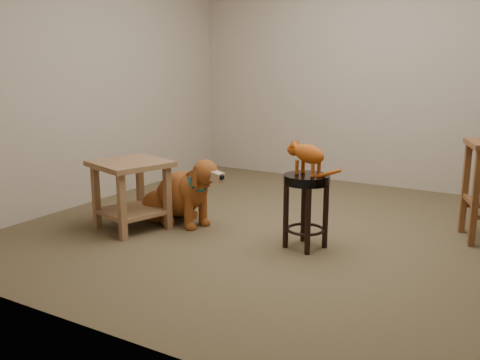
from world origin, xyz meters
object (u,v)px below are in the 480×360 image
Objects in this scene: golden_retriever at (180,196)px; side_table at (131,184)px; tabby_kitten at (306,154)px; padded_stool at (306,196)px.

side_table is at bearing -112.90° from golden_retriever.
side_table is at bearing -152.82° from tabby_kitten.
padded_stool is 0.31m from tabby_kitten.
side_table is at bearing -168.00° from padded_stool.
golden_retriever is (-1.18, 0.04, -0.16)m from padded_stool.
golden_retriever is 2.19× the size of tabby_kitten.
padded_stool is 1.25× the size of tabby_kitten.
golden_retriever reaches higher than padded_stool.
tabby_kitten is (1.17, -0.03, 0.47)m from golden_retriever.
side_table is 0.44m from golden_retriever.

